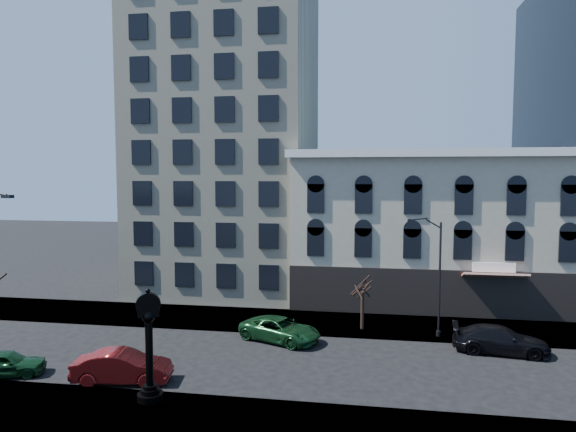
# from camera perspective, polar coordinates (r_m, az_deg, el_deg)

# --- Properties ---
(ground) EXTENTS (160.00, 160.00, 0.00)m
(ground) POSITION_cam_1_polar(r_m,az_deg,el_deg) (30.60, -5.10, -15.67)
(ground) COLOR black
(ground) RESTS_ON ground
(sidewalk_far) EXTENTS (160.00, 6.00, 0.12)m
(sidewalk_far) POSITION_cam_1_polar(r_m,az_deg,el_deg) (38.00, -2.04, -11.49)
(sidewalk_far) COLOR #99978B
(sidewalk_far) RESTS_ON ground
(sidewalk_near) EXTENTS (160.00, 6.00, 0.12)m
(sidewalk_near) POSITION_cam_1_polar(r_m,az_deg,el_deg) (23.55, -10.33, -22.04)
(sidewalk_near) COLOR #99978B
(sidewalk_near) RESTS_ON ground
(cream_tower) EXTENTS (15.90, 15.40, 42.50)m
(cream_tower) POSITION_cam_1_polar(r_m,az_deg,el_deg) (49.32, -6.74, 14.76)
(cream_tower) COLOR beige
(cream_tower) RESTS_ON ground
(victorian_row) EXTENTS (22.60, 11.19, 12.50)m
(victorian_row) POSITION_cam_1_polar(r_m,az_deg,el_deg) (44.18, 15.49, -1.54)
(victorian_row) COLOR #B6AF96
(victorian_row) RESTS_ON ground
(street_clock) EXTENTS (1.20, 1.20, 5.27)m
(street_clock) POSITION_cam_1_polar(r_m,az_deg,el_deg) (25.34, -15.17, -14.18)
(street_clock) COLOR black
(street_clock) RESTS_ON sidewalk_near
(street_lamp_far) EXTENTS (2.03, 0.56, 7.88)m
(street_lamp_far) POSITION_cam_1_polar(r_m,az_deg,el_deg) (34.21, 15.65, -3.17)
(street_lamp_far) COLOR black
(street_lamp_far) RESTS_ON sidewalk_far
(bare_tree_far) EXTENTS (2.40, 2.40, 4.11)m
(bare_tree_far) POSITION_cam_1_polar(r_m,az_deg,el_deg) (35.40, 8.29, -7.48)
(bare_tree_far) COLOR black
(bare_tree_far) RESTS_ON sidewalk_far
(car_near_a) EXTENTS (4.33, 2.89, 1.37)m
(car_near_a) POSITION_cam_1_polar(r_m,az_deg,el_deg) (31.81, -28.97, -14.13)
(car_near_a) COLOR #143F1E
(car_near_a) RESTS_ON ground
(car_near_b) EXTENTS (5.13, 2.49, 1.62)m
(car_near_b) POSITION_cam_1_polar(r_m,az_deg,el_deg) (28.58, -17.92, -15.64)
(car_near_b) COLOR maroon
(car_near_b) RESTS_ON ground
(car_far_a) EXTENTS (5.86, 4.35, 1.48)m
(car_far_a) POSITION_cam_1_polar(r_m,az_deg,el_deg) (33.51, -0.87, -12.50)
(car_far_a) COLOR #143F1E
(car_far_a) RESTS_ON ground
(car_far_b) EXTENTS (5.71, 2.87, 1.59)m
(car_far_b) POSITION_cam_1_polar(r_m,az_deg,el_deg) (33.85, 22.53, -12.58)
(car_far_b) COLOR black
(car_far_b) RESTS_ON ground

